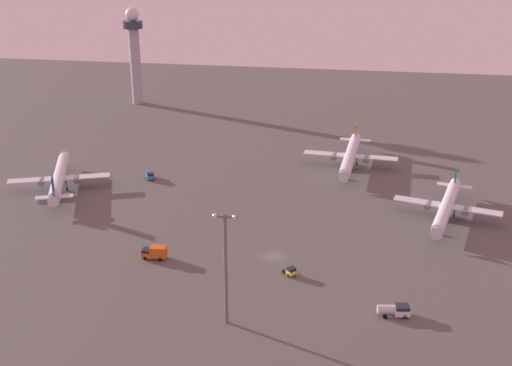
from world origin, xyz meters
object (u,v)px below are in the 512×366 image
object	(u,v)px
airplane_far_stand	(447,206)
airplane_taxiway_distant	(59,178)
fuel_truck	(395,310)
apron_light_central	(226,261)
airplane_terminal_side	(350,156)
catering_truck	(155,252)
maintenance_van	(150,175)
pushback_tug	(291,271)
control_tower	(134,49)

from	to	relation	value
airplane_far_stand	airplane_taxiway_distant	xyz separation A→B (m)	(-107.49, 2.69, 0.12)
fuel_truck	apron_light_central	distance (m)	34.89
airplane_taxiway_distant	airplane_terminal_side	xyz separation A→B (m)	(81.77, 31.92, 0.12)
airplane_far_stand	fuel_truck	xyz separation A→B (m)	(-14.62, -48.14, -2.06)
catering_truck	airplane_terminal_side	bearing A→B (deg)	-32.95
airplane_taxiway_distant	maintenance_van	size ratio (longest dim) A/B	7.73
catering_truck	apron_light_central	size ratio (longest dim) A/B	0.25
fuel_truck	apron_light_central	bearing A→B (deg)	-84.65
airplane_far_stand	pushback_tug	xyz separation A→B (m)	(-36.35, -35.92, -2.36)
control_tower	pushback_tug	size ratio (longest dim) A/B	11.38
catering_truck	apron_light_central	distance (m)	33.20
control_tower	fuel_truck	distance (m)	179.75
airplane_far_stand	maintenance_van	xyz separation A→B (m)	(-84.47, 14.48, -2.25)
fuel_truck	apron_light_central	world-z (taller)	apron_light_central
airplane_far_stand	pushback_tug	bearing A→B (deg)	58.61
control_tower	catering_truck	bearing A→B (deg)	-69.61
airplane_taxiway_distant	catering_truck	size ratio (longest dim) A/B	6.21
control_tower	airplane_terminal_side	world-z (taller)	control_tower
airplane_terminal_side	catering_truck	size ratio (longest dim) A/B	6.65
airplane_far_stand	airplane_terminal_side	bearing A→B (deg)	-39.44
airplane_taxiway_distant	fuel_truck	xyz separation A→B (m)	(92.87, -50.83, -2.18)
control_tower	airplane_terminal_side	xyz separation A→B (m)	(91.03, -63.61, -19.20)
catering_truck	pushback_tug	bearing A→B (deg)	-96.05
fuel_truck	airplane_terminal_side	bearing A→B (deg)	179.70
airplane_taxiway_distant	maintenance_van	bearing A→B (deg)	7.02
airplane_terminal_side	maintenance_van	distance (m)	62.16
control_tower	airplane_taxiway_distant	xyz separation A→B (m)	(9.26, -95.53, -19.32)
pushback_tug	apron_light_central	bearing A→B (deg)	20.42
maintenance_van	fuel_truck	world-z (taller)	fuel_truck
airplane_far_stand	apron_light_central	world-z (taller)	apron_light_central
control_tower	maintenance_van	bearing A→B (deg)	-68.92
airplane_far_stand	apron_light_central	xyz separation A→B (m)	(-46.53, -55.67, 9.88)
catering_truck	pushback_tug	size ratio (longest dim) A/B	1.63
airplane_far_stand	fuel_truck	size ratio (longest dim) A/B	5.35
pushback_tug	airplane_far_stand	bearing A→B (deg)	-177.66
catering_truck	airplane_far_stand	bearing A→B (deg)	-65.01
maintenance_van	fuel_truck	distance (m)	93.81
airplane_terminal_side	airplane_far_stand	bearing A→B (deg)	130.88
airplane_far_stand	catering_truck	bearing A→B (deg)	39.97
maintenance_van	fuel_truck	xyz separation A→B (m)	(69.85, -62.62, 0.19)
fuel_truck	pushback_tug	size ratio (longest dim) A/B	1.87
control_tower	airplane_terminal_side	size ratio (longest dim) A/B	1.05
maintenance_van	apron_light_central	xyz separation A→B (m)	(37.95, -70.15, 12.13)
airplane_far_stand	airplane_terminal_side	world-z (taller)	airplane_terminal_side
maintenance_van	pushback_tug	bearing A→B (deg)	104.98
apron_light_central	airplane_taxiway_distant	bearing A→B (deg)	136.25
pushback_tug	fuel_truck	bearing A→B (deg)	108.34
catering_truck	pushback_tug	xyz separation A→B (m)	(31.57, -2.77, -0.51)
control_tower	airplane_far_stand	world-z (taller)	control_tower
airplane_terminal_side	pushback_tug	distance (m)	71.37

